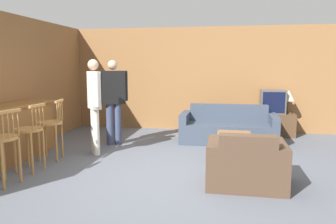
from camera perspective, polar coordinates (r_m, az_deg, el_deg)
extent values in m
plane|color=#565B66|center=(5.02, -0.19, -11.07)|extent=(24.00, 24.00, 0.00)
cube|color=olive|center=(8.40, 4.51, 5.72)|extent=(9.40, 0.08, 2.60)
cube|color=olive|center=(7.22, -23.24, 4.70)|extent=(0.08, 8.69, 2.60)
cylinder|color=#B77F42|center=(5.05, -27.00, -4.07)|extent=(0.49, 0.49, 0.04)
cylinder|color=#B77F42|center=(5.33, -26.68, -7.19)|extent=(0.04, 0.04, 0.64)
cylinder|color=#B77F42|center=(5.12, -24.37, -7.66)|extent=(0.04, 0.04, 0.64)
cylinder|color=#B77F42|center=(4.92, -26.83, -8.43)|extent=(0.04, 0.04, 0.64)
cylinder|color=#B77F42|center=(4.97, -24.64, -1.86)|extent=(0.02, 0.02, 0.34)
cylinder|color=#B77F42|center=(4.91, -25.34, -2.01)|extent=(0.02, 0.02, 0.34)
cylinder|color=#B77F42|center=(4.86, -26.06, -2.17)|extent=(0.02, 0.02, 0.34)
cylinder|color=#B77F42|center=(4.80, -26.79, -2.33)|extent=(0.02, 0.02, 0.34)
cube|color=#B77F42|center=(4.86, -25.83, 0.10)|extent=(0.10, 0.36, 0.04)
cylinder|color=#B77F42|center=(5.54, -23.13, -2.81)|extent=(0.46, 0.46, 0.04)
cylinder|color=#B77F42|center=(5.82, -23.21, -5.75)|extent=(0.04, 0.04, 0.64)
cylinder|color=#B77F42|center=(5.59, -25.09, -6.41)|extent=(0.04, 0.04, 0.64)
cylinder|color=#B77F42|center=(5.64, -20.79, -6.04)|extent=(0.04, 0.04, 0.64)
cylinder|color=#B77F42|center=(5.41, -22.63, -6.74)|extent=(0.04, 0.04, 0.64)
cylinder|color=#B77F42|center=(5.51, -20.93, -0.75)|extent=(0.02, 0.02, 0.34)
cylinder|color=#B77F42|center=(5.44, -21.45, -0.88)|extent=(0.02, 0.02, 0.34)
cylinder|color=#B77F42|center=(5.37, -21.98, -1.02)|extent=(0.02, 0.02, 0.34)
cylinder|color=#B77F42|center=(5.30, -22.52, -1.16)|extent=(0.02, 0.02, 0.34)
cube|color=#B77F42|center=(5.38, -21.82, 1.03)|extent=(0.06, 0.36, 0.04)
cylinder|color=#B77F42|center=(6.06, -19.88, -1.75)|extent=(0.50, 0.50, 0.04)
cylinder|color=#B77F42|center=(6.32, -20.54, -4.55)|extent=(0.04, 0.04, 0.64)
cylinder|color=#B77F42|center=(6.04, -21.55, -5.16)|extent=(0.04, 0.04, 0.64)
cylinder|color=#B77F42|center=(6.21, -17.96, -4.63)|extent=(0.04, 0.04, 0.64)
cylinder|color=#B77F42|center=(5.94, -18.86, -5.25)|extent=(0.04, 0.04, 0.64)
cylinder|color=#B77F42|center=(6.09, -17.95, 0.20)|extent=(0.02, 0.02, 0.34)
cylinder|color=#B77F42|center=(6.01, -18.21, 0.09)|extent=(0.02, 0.02, 0.34)
cylinder|color=#B77F42|center=(5.93, -18.47, -0.03)|extent=(0.02, 0.02, 0.34)
cylinder|color=#B77F42|center=(5.85, -18.74, -0.15)|extent=(0.02, 0.02, 0.34)
cube|color=#B77F42|center=(5.95, -18.42, 1.83)|extent=(0.10, 0.36, 0.04)
cube|color=#384251|center=(7.16, 10.40, -3.60)|extent=(1.70, 0.89, 0.42)
cube|color=#384251|center=(7.43, 10.48, -0.10)|extent=(1.70, 0.22, 0.37)
cube|color=#384251|center=(7.20, 2.99, -2.59)|extent=(0.16, 0.89, 0.62)
cube|color=#384251|center=(7.21, 17.84, -2.97)|extent=(0.16, 0.89, 0.62)
cube|color=#4C3828|center=(4.73, 13.37, -9.81)|extent=(0.73, 0.84, 0.42)
cube|color=#4C3828|center=(4.33, 13.73, -6.21)|extent=(0.73, 0.22, 0.35)
cube|color=#4C3828|center=(4.75, 18.85, -8.74)|extent=(0.16, 0.84, 0.61)
cube|color=#4C3828|center=(4.70, 7.91, -8.55)|extent=(0.16, 0.84, 0.61)
cube|color=brown|center=(5.89, 11.43, -4.15)|extent=(0.60, 0.93, 0.04)
cube|color=brown|center=(5.52, 8.73, -7.20)|extent=(0.06, 0.06, 0.40)
cube|color=brown|center=(5.53, 14.12, -7.33)|extent=(0.06, 0.06, 0.40)
cube|color=brown|center=(6.35, 8.98, -5.18)|extent=(0.06, 0.06, 0.40)
cube|color=brown|center=(6.36, 13.65, -5.30)|extent=(0.06, 0.06, 0.40)
cube|color=#513823|center=(8.13, 17.58, -2.04)|extent=(1.03, 0.52, 0.54)
cube|color=#4C4C4C|center=(8.06, 17.75, 1.76)|extent=(0.56, 0.44, 0.55)
cube|color=black|center=(7.84, 17.95, 1.58)|extent=(0.49, 0.01, 0.48)
cylinder|color=brown|center=(8.14, 20.14, -0.15)|extent=(0.16, 0.16, 0.02)
cylinder|color=brown|center=(8.12, 20.19, 0.89)|extent=(0.03, 0.03, 0.27)
cone|color=beige|center=(8.10, 20.28, 2.71)|extent=(0.28, 0.28, 0.24)
cylinder|color=#384260|center=(6.93, -10.08, -2.14)|extent=(0.15, 0.15, 0.86)
cylinder|color=#384260|center=(6.96, -8.74, -2.06)|extent=(0.15, 0.15, 0.86)
cube|color=black|center=(6.85, -9.56, 4.24)|extent=(0.51, 0.41, 0.68)
cylinder|color=black|center=(6.80, -11.73, 4.39)|extent=(0.10, 0.10, 0.63)
cylinder|color=black|center=(6.91, -7.43, 4.54)|extent=(0.10, 0.10, 0.63)
sphere|color=tan|center=(6.84, -9.65, 8.08)|extent=(0.20, 0.20, 0.20)
cylinder|color=silver|center=(6.17, -12.39, -3.46)|extent=(0.12, 0.12, 0.86)
cylinder|color=silver|center=(6.30, -12.72, -3.24)|extent=(0.12, 0.12, 0.86)
cube|color=beige|center=(6.13, -12.78, 3.73)|extent=(0.36, 0.40, 0.68)
cylinder|color=beige|center=(5.92, -12.26, 3.87)|extent=(0.08, 0.08, 0.63)
cylinder|color=beige|center=(6.33, -13.28, 4.10)|extent=(0.08, 0.08, 0.63)
sphere|color=tan|center=(6.11, -12.91, 8.03)|extent=(0.20, 0.20, 0.20)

